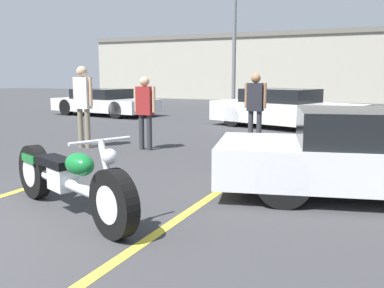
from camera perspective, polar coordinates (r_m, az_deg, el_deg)
parking_stripe_back at (r=4.36m, az=-6.51°, el=-12.92°), size 0.12×4.89×0.01m
far_building at (r=29.60m, az=16.44°, el=10.13°), size 32.00×4.20×4.40m
light_pole at (r=20.39m, az=5.92°, el=17.21°), size 1.21×0.28×8.26m
motorcycle at (r=5.25m, az=-16.19°, el=-4.64°), size 2.54×1.23×1.00m
parked_car_mid_row at (r=13.68m, az=12.16°, el=4.53°), size 5.01×3.13×1.22m
parked_car_left_row at (r=18.13m, az=-11.60°, el=5.46°), size 4.66×2.46×1.09m
spectator_near_motorcycle at (r=9.46m, az=-6.29°, el=4.92°), size 0.52×0.21×1.61m
spectator_by_show_car at (r=9.98m, az=-14.34°, el=5.83°), size 0.52×0.24×1.84m
spectator_midground at (r=10.06m, az=8.44°, el=5.42°), size 0.52×0.22×1.69m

